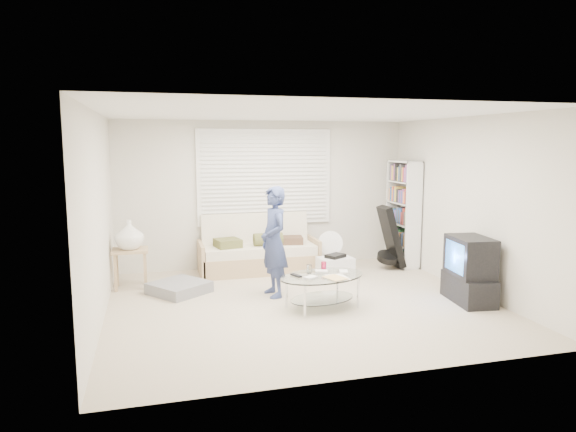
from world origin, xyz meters
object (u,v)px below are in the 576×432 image
object	(u,v)px
futon_sofa	(258,253)
coffee_table	(323,282)
tv_unit	(469,271)
bookshelf	(403,213)

from	to	relation	value
futon_sofa	coffee_table	xyz separation A→B (m)	(0.41, -2.11, 0.04)
coffee_table	tv_unit	bearing A→B (deg)	-7.72
futon_sofa	tv_unit	xyz separation A→B (m)	(2.40, -2.38, 0.12)
futon_sofa	bookshelf	xyz separation A→B (m)	(2.52, -0.21, 0.60)
coffee_table	futon_sofa	bearing A→B (deg)	101.05
bookshelf	coffee_table	xyz separation A→B (m)	(-2.11, -1.90, -0.56)
bookshelf	tv_unit	bearing A→B (deg)	-93.31
bookshelf	tv_unit	size ratio (longest dim) A/B	2.06
tv_unit	coffee_table	world-z (taller)	tv_unit
futon_sofa	tv_unit	world-z (taller)	futon_sofa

